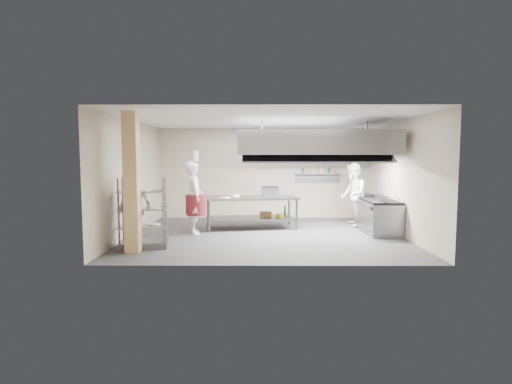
{
  "coord_description": "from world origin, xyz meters",
  "views": [
    {
      "loc": [
        -0.22,
        -10.38,
        2.04
      ],
      "look_at": [
        -0.26,
        0.2,
        1.12
      ],
      "focal_mm": 28.0,
      "sensor_mm": 36.0,
      "label": 1
    }
  ],
  "objects_px": {
    "pass_rack": "(143,213)",
    "cooking_range": "(377,216)",
    "griddle": "(270,192)",
    "island": "(251,212)",
    "chef_plating": "(135,208)",
    "chef_line": "(353,195)",
    "stockpot": "(381,197)",
    "chef_head": "(194,198)"
  },
  "relations": [
    {
      "from": "island",
      "to": "cooking_range",
      "type": "relative_size",
      "value": 1.31
    },
    {
      "from": "island",
      "to": "pass_rack",
      "type": "xyz_separation_m",
      "value": [
        -2.4,
        -2.48,
        0.34
      ]
    },
    {
      "from": "chef_plating",
      "to": "griddle",
      "type": "bearing_deg",
      "value": 151.04
    },
    {
      "from": "pass_rack",
      "to": "griddle",
      "type": "relative_size",
      "value": 3.16
    },
    {
      "from": "stockpot",
      "to": "chef_line",
      "type": "bearing_deg",
      "value": 111.69
    },
    {
      "from": "chef_head",
      "to": "chef_plating",
      "type": "height_order",
      "value": "chef_head"
    },
    {
      "from": "stockpot",
      "to": "island",
      "type": "bearing_deg",
      "value": 166.77
    },
    {
      "from": "island",
      "to": "cooking_range",
      "type": "bearing_deg",
      "value": -17.02
    },
    {
      "from": "island",
      "to": "stockpot",
      "type": "relative_size",
      "value": 10.3
    },
    {
      "from": "island",
      "to": "pass_rack",
      "type": "distance_m",
      "value": 3.47
    },
    {
      "from": "island",
      "to": "chef_plating",
      "type": "xyz_separation_m",
      "value": [
        -2.6,
        -2.43,
        0.45
      ]
    },
    {
      "from": "cooking_range",
      "to": "chef_head",
      "type": "relative_size",
      "value": 1.03
    },
    {
      "from": "cooking_range",
      "to": "chef_plating",
      "type": "xyz_separation_m",
      "value": [
        -6.08,
        -1.93,
        0.49
      ]
    },
    {
      "from": "chef_head",
      "to": "chef_plating",
      "type": "xyz_separation_m",
      "value": [
        -1.1,
        -1.59,
        -0.06
      ]
    },
    {
      "from": "pass_rack",
      "to": "griddle",
      "type": "distance_m",
      "value": 4.08
    },
    {
      "from": "cooking_range",
      "to": "chef_line",
      "type": "xyz_separation_m",
      "value": [
        -0.48,
        0.84,
        0.51
      ]
    },
    {
      "from": "pass_rack",
      "to": "chef_plating",
      "type": "relative_size",
      "value": 0.88
    },
    {
      "from": "pass_rack",
      "to": "griddle",
      "type": "bearing_deg",
      "value": 35.01
    },
    {
      "from": "cooking_range",
      "to": "chef_head",
      "type": "xyz_separation_m",
      "value": [
        -4.98,
        -0.34,
        0.55
      ]
    },
    {
      "from": "chef_head",
      "to": "chef_line",
      "type": "bearing_deg",
      "value": -91.12
    },
    {
      "from": "chef_head",
      "to": "stockpot",
      "type": "xyz_separation_m",
      "value": [
        4.96,
        0.03,
        0.02
      ]
    },
    {
      "from": "pass_rack",
      "to": "cooking_range",
      "type": "relative_size",
      "value": 0.79
    },
    {
      "from": "griddle",
      "to": "pass_rack",
      "type": "bearing_deg",
      "value": -136.16
    },
    {
      "from": "chef_line",
      "to": "pass_rack",
      "type": "bearing_deg",
      "value": -53.8
    },
    {
      "from": "chef_line",
      "to": "griddle",
      "type": "distance_m",
      "value": 2.45
    },
    {
      "from": "chef_plating",
      "to": "griddle",
      "type": "height_order",
      "value": "chef_plating"
    },
    {
      "from": "chef_head",
      "to": "stockpot",
      "type": "relative_size",
      "value": 7.64
    },
    {
      "from": "cooking_range",
      "to": "chef_line",
      "type": "distance_m",
      "value": 1.1
    },
    {
      "from": "pass_rack",
      "to": "griddle",
      "type": "xyz_separation_m",
      "value": [
        2.95,
        2.8,
        0.24
      ]
    },
    {
      "from": "chef_line",
      "to": "stockpot",
      "type": "distance_m",
      "value": 1.24
    },
    {
      "from": "chef_plating",
      "to": "stockpot",
      "type": "relative_size",
      "value": 7.14
    },
    {
      "from": "island",
      "to": "cooking_range",
      "type": "xyz_separation_m",
      "value": [
        3.48,
        -0.5,
        -0.04
      ]
    },
    {
      "from": "cooking_range",
      "to": "chef_line",
      "type": "bearing_deg",
      "value": 119.7
    },
    {
      "from": "island",
      "to": "chef_plating",
      "type": "height_order",
      "value": "chef_plating"
    },
    {
      "from": "chef_line",
      "to": "griddle",
      "type": "xyz_separation_m",
      "value": [
        -2.45,
        -0.02,
        0.1
      ]
    },
    {
      "from": "cooking_range",
      "to": "chef_plating",
      "type": "height_order",
      "value": "chef_plating"
    },
    {
      "from": "stockpot",
      "to": "chef_plating",
      "type": "bearing_deg",
      "value": -165.08
    },
    {
      "from": "island",
      "to": "chef_line",
      "type": "distance_m",
      "value": 3.06
    },
    {
      "from": "chef_line",
      "to": "stockpot",
      "type": "height_order",
      "value": "chef_line"
    },
    {
      "from": "chef_plating",
      "to": "stockpot",
      "type": "height_order",
      "value": "chef_plating"
    },
    {
      "from": "pass_rack",
      "to": "chef_head",
      "type": "relative_size",
      "value": 0.82
    },
    {
      "from": "island",
      "to": "stockpot",
      "type": "distance_m",
      "value": 3.59
    }
  ]
}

